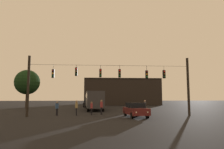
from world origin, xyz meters
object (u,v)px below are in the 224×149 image
(pedestrian_crossing_center, at_px, (76,107))
(city_bus, at_px, (94,99))
(pedestrian_near_bus, at_px, (57,108))
(pedestrian_trailing, at_px, (145,106))
(pedestrian_crossing_left, at_px, (101,106))
(pedestrian_crossing_right, at_px, (92,107))
(tree_left_silhouette, at_px, (27,82))
(car_near_right, at_px, (135,110))
(car_far_left, at_px, (88,103))

(pedestrian_crossing_center, bearing_deg, city_bus, 79.44)
(pedestrian_near_bus, bearing_deg, city_bus, 67.21)
(pedestrian_trailing, bearing_deg, pedestrian_crossing_left, -175.81)
(pedestrian_crossing_left, bearing_deg, pedestrian_crossing_right, -172.07)
(pedestrian_crossing_right, relative_size, pedestrian_trailing, 0.91)
(pedestrian_near_bus, bearing_deg, pedestrian_crossing_right, 6.44)
(city_bus, distance_m, pedestrian_trailing, 11.13)
(pedestrian_crossing_right, relative_size, tree_left_silhouette, 0.22)
(pedestrian_crossing_right, bearing_deg, car_near_right, -33.37)
(pedestrian_crossing_right, xyz_separation_m, pedestrian_near_bus, (-4.02, -0.45, 0.02))
(car_far_left, relative_size, pedestrian_near_bus, 2.75)
(pedestrian_crossing_left, xyz_separation_m, tree_left_silhouette, (-13.90, 15.27, 3.94))
(pedestrian_trailing, xyz_separation_m, tree_left_silhouette, (-19.40, 14.86, 3.97))
(car_far_left, relative_size, pedestrian_crossing_center, 2.54)
(car_far_left, relative_size, tree_left_silhouette, 0.60)
(car_near_right, xyz_separation_m, pedestrian_near_bus, (-8.78, 2.68, 0.11))
(city_bus, relative_size, car_far_left, 2.52)
(car_far_left, xyz_separation_m, pedestrian_near_bus, (-2.92, -19.92, 0.11))
(city_bus, bearing_deg, pedestrian_crossing_left, -83.90)
(pedestrian_crossing_left, relative_size, pedestrian_crossing_right, 1.13)
(car_far_left, distance_m, tree_left_silhouette, 12.98)
(pedestrian_crossing_center, distance_m, tree_left_silhouette, 19.95)
(city_bus, height_order, pedestrian_near_bus, city_bus)
(car_near_right, bearing_deg, pedestrian_trailing, 62.52)
(pedestrian_crossing_right, height_order, tree_left_silhouette, tree_left_silhouette)
(city_bus, height_order, car_far_left, city_bus)
(pedestrian_near_bus, bearing_deg, car_near_right, -16.98)
(car_near_right, relative_size, pedestrian_trailing, 2.56)
(pedestrian_trailing, bearing_deg, car_far_left, 112.39)
(pedestrian_trailing, bearing_deg, tree_left_silhouette, 142.54)
(pedestrian_crossing_left, bearing_deg, pedestrian_near_bus, -173.22)
(tree_left_silhouette, bearing_deg, pedestrian_crossing_right, -50.51)
(pedestrian_trailing, bearing_deg, car_near_right, -117.48)
(pedestrian_near_bus, bearing_deg, tree_left_silhouette, 118.69)
(city_bus, bearing_deg, pedestrian_trailing, -54.14)
(pedestrian_crossing_right, bearing_deg, city_bus, 88.89)
(car_near_right, bearing_deg, pedestrian_crossing_left, 137.25)
(city_bus, height_order, car_near_right, city_bus)
(car_far_left, bearing_deg, tree_left_silhouette, -160.84)
(city_bus, height_order, pedestrian_trailing, city_bus)
(city_bus, distance_m, pedestrian_crossing_left, 9.48)
(city_bus, relative_size, pedestrian_near_bus, 6.92)
(pedestrian_crossing_center, xyz_separation_m, tree_left_silhouette, (-10.98, 16.18, 3.96))
(tree_left_silhouette, bearing_deg, pedestrian_near_bus, -61.31)
(pedestrian_crossing_center, bearing_deg, pedestrian_crossing_left, 17.30)
(pedestrian_crossing_center, bearing_deg, tree_left_silhouette, 124.16)
(car_far_left, bearing_deg, car_near_right, -75.47)
(pedestrian_crossing_right, bearing_deg, car_far_left, 93.24)
(city_bus, bearing_deg, car_far_left, 97.40)
(city_bus, bearing_deg, pedestrian_near_bus, -112.79)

